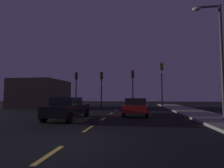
# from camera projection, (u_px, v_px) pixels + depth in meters

# --- Properties ---
(ground_plane) EXTENTS (80.00, 80.00, 0.00)m
(ground_plane) POSITION_uv_depth(u_px,v_px,m) (105.00, 118.00, 12.88)
(ground_plane) COLOR black
(sidewalk_curb_right) EXTENTS (3.00, 40.00, 0.15)m
(sidewalk_curb_right) POSITION_uv_depth(u_px,v_px,m) (214.00, 119.00, 11.81)
(sidewalk_curb_right) COLOR gray
(sidewalk_curb_right) RESTS_ON ground_plane
(lane_stripe_nearest) EXTENTS (0.16, 1.60, 0.01)m
(lane_stripe_nearest) POSITION_uv_depth(u_px,v_px,m) (50.00, 154.00, 4.78)
(lane_stripe_nearest) COLOR #EACC4C
(lane_stripe_nearest) RESTS_ON ground_plane
(lane_stripe_second) EXTENTS (0.16, 1.60, 0.01)m
(lane_stripe_second) POSITION_uv_depth(u_px,v_px,m) (88.00, 129.00, 8.53)
(lane_stripe_second) COLOR #EACC4C
(lane_stripe_second) RESTS_ON ground_plane
(lane_stripe_third) EXTENTS (0.16, 1.60, 0.01)m
(lane_stripe_third) POSITION_uv_depth(u_px,v_px,m) (103.00, 119.00, 12.28)
(lane_stripe_third) COLOR #EACC4C
(lane_stripe_third) RESTS_ON ground_plane
(lane_stripe_fourth) EXTENTS (0.16, 1.60, 0.01)m
(lane_stripe_fourth) POSITION_uv_depth(u_px,v_px,m) (111.00, 113.00, 16.04)
(lane_stripe_fourth) COLOR #EACC4C
(lane_stripe_fourth) RESTS_ON ground_plane
(lane_stripe_fifth) EXTENTS (0.16, 1.60, 0.01)m
(lane_stripe_fifth) POSITION_uv_depth(u_px,v_px,m) (116.00, 110.00, 19.79)
(lane_stripe_fifth) COLOR #EACC4C
(lane_stripe_fifth) RESTS_ON ground_plane
(traffic_signal_far_left) EXTENTS (0.32, 0.38, 4.54)m
(traffic_signal_far_left) POSITION_uv_depth(u_px,v_px,m) (76.00, 83.00, 21.81)
(traffic_signal_far_left) COLOR #2D2D30
(traffic_signal_far_left) RESTS_ON ground_plane
(traffic_signal_center_left) EXTENTS (0.32, 0.38, 4.55)m
(traffic_signal_center_left) POSITION_uv_depth(u_px,v_px,m) (101.00, 83.00, 21.35)
(traffic_signal_center_left) COLOR #2D2D30
(traffic_signal_center_left) RESTS_ON ground_plane
(traffic_signal_center_right) EXTENTS (0.32, 0.38, 4.69)m
(traffic_signal_center_right) POSITION_uv_depth(u_px,v_px,m) (133.00, 82.00, 20.81)
(traffic_signal_center_right) COLOR #2D2D30
(traffic_signal_center_right) RESTS_ON ground_plane
(traffic_signal_far_right) EXTENTS (0.32, 0.38, 5.48)m
(traffic_signal_far_right) POSITION_uv_depth(u_px,v_px,m) (162.00, 77.00, 20.37)
(traffic_signal_far_right) COLOR #4C4C51
(traffic_signal_far_right) RESTS_ON ground_plane
(car_stopped_ahead) EXTENTS (2.20, 4.02, 1.42)m
(car_stopped_ahead) POSITION_uv_depth(u_px,v_px,m) (136.00, 106.00, 14.74)
(car_stopped_ahead) COLOR #B21919
(car_stopped_ahead) RESTS_ON ground_plane
(car_adjacent_lane) EXTENTS (1.87, 4.57, 1.51)m
(car_adjacent_lane) POSITION_uv_depth(u_px,v_px,m) (68.00, 108.00, 12.05)
(car_adjacent_lane) COLOR black
(car_adjacent_lane) RESTS_ON ground_plane
(street_lamp_right) EXTENTS (1.81, 0.36, 7.59)m
(street_lamp_right) POSITION_uv_depth(u_px,v_px,m) (217.00, 51.00, 11.31)
(street_lamp_right) COLOR #2D2D30
(street_lamp_right) RESTS_ON ground_plane
(storefront_left) EXTENTS (5.71, 7.25, 3.80)m
(storefront_left) POSITION_uv_depth(u_px,v_px,m) (42.00, 94.00, 24.43)
(storefront_left) COLOR brown
(storefront_left) RESTS_ON ground_plane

